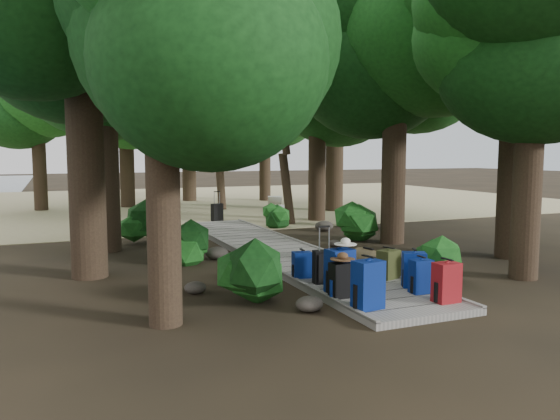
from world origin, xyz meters
name	(u,v)px	position (x,y,z in m)	size (l,w,h in m)	color
ground	(295,261)	(0.00, 0.00, 0.00)	(120.00, 120.00, 0.00)	#2F2517
sand_beach	(164,203)	(0.00, 16.00, 0.01)	(40.00, 22.00, 0.02)	tan
boardwalk	(279,252)	(0.00, 1.00, 0.06)	(2.00, 12.00, 0.12)	gray
backpack_left_a	(368,282)	(-0.72, -4.32, 0.53)	(0.44, 0.31, 0.83)	navy
backpack_left_b	(341,278)	(-0.79, -3.58, 0.44)	(0.35, 0.25, 0.65)	black
backpack_left_c	(340,268)	(-0.65, -3.29, 0.54)	(0.45, 0.32, 0.83)	navy
backpack_left_d	(302,263)	(-0.76, -2.02, 0.39)	(0.36, 0.26, 0.55)	navy
backpack_right_a	(446,280)	(0.64, -4.48, 0.48)	(0.40, 0.28, 0.71)	maroon
backpack_right_b	(421,274)	(0.62, -3.86, 0.44)	(0.35, 0.25, 0.64)	navy
backpack_right_c	(414,268)	(0.76, -3.46, 0.47)	(0.40, 0.29, 0.69)	navy
backpack_right_d	(388,263)	(0.72, -2.73, 0.42)	(0.40, 0.29, 0.60)	#3A421B
duffel_right_khaki	(368,259)	(0.81, -1.85, 0.32)	(0.41, 0.61, 0.41)	brown
suitcase_on_boardwalk	(324,267)	(-0.59, -2.59, 0.42)	(0.39, 0.22, 0.61)	black
lone_suitcase_on_sand	(217,212)	(0.39, 7.81, 0.34)	(0.40, 0.23, 0.63)	black
hat_brown	(343,256)	(-0.78, -3.63, 0.83)	(0.41, 0.41, 0.12)	#51351E
hat_white	(345,241)	(-0.57, -3.33, 1.02)	(0.38, 0.38, 0.13)	silver
kayak	(101,214)	(-3.49, 10.14, 0.19)	(0.72, 3.31, 0.33)	#AC250E
sun_lounger	(281,204)	(3.91, 10.12, 0.32)	(0.60, 1.86, 0.60)	silver
tree_right_a	(532,78)	(3.50, -3.33, 3.93)	(4.72, 4.72, 7.86)	black
tree_right_b	(519,43)	(4.95, -1.56, 5.02)	(5.62, 5.62, 10.03)	black
tree_right_c	(396,71)	(3.58, 1.34, 4.71)	(5.44, 5.44, 9.42)	black
tree_right_d	(396,72)	(5.21, 3.72, 5.08)	(5.55, 5.55, 10.17)	black
tree_right_e	(317,96)	(3.89, 6.69, 4.55)	(5.06, 5.06, 9.11)	black
tree_right_f	(335,85)	(6.10, 9.44, 5.36)	(6.01, 6.01, 10.73)	black
tree_left_a	(161,82)	(-3.67, -3.55, 3.48)	(4.18, 4.18, 6.96)	black
tree_left_b	(81,19)	(-4.49, 0.13, 5.07)	(5.64, 5.64, 10.15)	black
tree_left_c	(104,75)	(-3.84, 3.08, 4.42)	(5.08, 5.08, 8.84)	black
tree_back_a	(125,103)	(-1.94, 14.53, 4.73)	(5.46, 5.46, 9.46)	black
tree_back_b	(188,102)	(1.45, 16.65, 5.08)	(5.69, 5.69, 10.16)	black
tree_back_c	(265,119)	(5.15, 15.31, 4.24)	(4.72, 4.72, 8.49)	black
tree_back_d	(37,116)	(-5.62, 14.45, 4.06)	(4.87, 4.87, 8.12)	black
palm_right_a	(291,120)	(2.68, 6.29, 3.64)	(4.27, 4.27, 7.28)	#194413
palm_right_b	(286,126)	(4.71, 11.49, 3.72)	(3.85, 3.85, 7.45)	#194413
palm_right_c	(226,122)	(2.01, 11.94, 3.85)	(4.85, 4.85, 7.71)	#194413
palm_left_a	(71,106)	(-4.52, 6.29, 3.90)	(4.91, 4.91, 7.81)	#194413
rock_left_a	(309,304)	(-1.44, -3.75, 0.12)	(0.45, 0.40, 0.25)	#4C473F
rock_left_b	(195,288)	(-2.84, -1.97, 0.11)	(0.39, 0.35, 0.22)	#4C473F
rock_left_c	(217,253)	(-1.61, 0.90, 0.15)	(0.55, 0.49, 0.30)	#4C473F
rock_left_d	(188,243)	(-1.81, 3.02, 0.09)	(0.32, 0.29, 0.17)	#4C473F
rock_right_a	(437,280)	(1.54, -3.15, 0.10)	(0.36, 0.33, 0.20)	#4C473F
rock_right_b	(392,254)	(2.17, -0.73, 0.13)	(0.49, 0.44, 0.27)	#4C473F
rock_right_c	(334,243)	(1.78, 1.39, 0.09)	(0.34, 0.30, 0.19)	#4C473F
rock_right_d	(324,226)	(2.87, 4.10, 0.17)	(0.60, 0.54, 0.33)	#4C473F
shrub_left_a	(257,272)	(-2.05, -3.04, 0.54)	(1.19, 1.19, 1.07)	#154615
shrub_left_b	(193,245)	(-2.23, 0.67, 0.42)	(0.94, 0.94, 0.84)	#154615
shrub_left_c	(139,223)	(-2.93, 4.07, 0.57)	(1.26, 1.26, 1.13)	#154615
shrub_right_a	(444,259)	(1.81, -2.99, 0.45)	(1.00, 1.00, 0.90)	#154615
shrub_right_b	(355,221)	(2.82, 2.12, 0.57)	(1.26, 1.26, 1.13)	#154615
shrub_right_c	(274,216)	(1.64, 5.33, 0.41)	(0.92, 0.92, 0.82)	#154615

